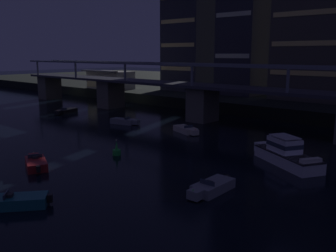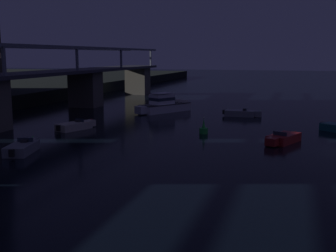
# 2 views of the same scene
# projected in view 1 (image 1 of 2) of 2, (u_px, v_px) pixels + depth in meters

# --- Properties ---
(far_riverbank) EXTENTS (240.00, 80.00, 2.20)m
(far_riverbank) POSITION_uv_depth(u_px,v_px,m) (312.00, 92.00, 95.67)
(far_riverbank) COLOR black
(far_riverbank) RESTS_ON ground
(river_bridge) EXTENTS (99.15, 6.40, 9.38)m
(river_bridge) POSITION_uv_depth(u_px,v_px,m) (203.00, 96.00, 59.84)
(river_bridge) COLOR #605B51
(river_bridge) RESTS_ON ground
(tower_west_low) EXTENTS (10.78, 9.78, 27.40)m
(tower_west_low) POSITION_uv_depth(u_px,v_px,m) (190.00, 33.00, 87.67)
(tower_west_low) COLOR #282833
(tower_west_low) RESTS_ON far_riverbank
(tower_central) EXTENTS (13.23, 10.75, 26.98)m
(tower_central) POSITION_uv_depth(u_px,v_px,m) (316.00, 29.00, 69.14)
(tower_central) COLOR #423D38
(tower_central) RESTS_ON far_riverbank
(waterfront_pavilion) EXTENTS (12.40, 7.40, 4.70)m
(waterfront_pavilion) POSITION_uv_depth(u_px,v_px,m) (110.00, 80.00, 93.12)
(waterfront_pavilion) COLOR #B2AD9E
(waterfront_pavilion) RESTS_ON far_riverbank
(cabin_cruiser_near_left) EXTENTS (8.93, 6.39, 2.79)m
(cabin_cruiser_near_left) POSITION_uv_depth(u_px,v_px,m) (286.00, 154.00, 36.92)
(cabin_cruiser_near_left) COLOR silver
(cabin_cruiser_near_left) RESTS_ON ground
(speedboat_near_center) EXTENTS (4.13, 4.60, 1.16)m
(speedboat_near_center) POSITION_uv_depth(u_px,v_px,m) (16.00, 201.00, 26.56)
(speedboat_near_center) COLOR #196066
(speedboat_near_center) RESTS_ON ground
(speedboat_near_right) EXTENTS (5.19, 2.72, 1.16)m
(speedboat_near_right) POSITION_uv_depth(u_px,v_px,m) (124.00, 121.00, 58.10)
(speedboat_near_right) COLOR gray
(speedboat_near_right) RESTS_ON ground
(speedboat_mid_left) EXTENTS (5.02, 3.22, 1.16)m
(speedboat_mid_left) POSITION_uv_depth(u_px,v_px,m) (36.00, 163.00, 35.87)
(speedboat_mid_left) COLOR maroon
(speedboat_mid_left) RESTS_ON ground
(speedboat_mid_center) EXTENTS (5.10, 3.04, 1.16)m
(speedboat_mid_center) POSITION_uv_depth(u_px,v_px,m) (186.00, 130.00, 51.64)
(speedboat_mid_center) COLOR beige
(speedboat_mid_center) RESTS_ON ground
(speedboat_mid_right) EXTENTS (2.79, 5.18, 1.16)m
(speedboat_mid_right) POSITION_uv_depth(u_px,v_px,m) (66.00, 111.00, 68.43)
(speedboat_mid_right) COLOR black
(speedboat_mid_right) RESTS_ON ground
(speedboat_far_left) EXTENTS (1.82, 5.19, 1.16)m
(speedboat_far_left) POSITION_uv_depth(u_px,v_px,m) (212.00, 187.00, 29.39)
(speedboat_far_left) COLOR gray
(speedboat_far_left) RESTS_ON ground
(channel_buoy) EXTENTS (0.90, 0.90, 1.76)m
(channel_buoy) POSITION_uv_depth(u_px,v_px,m) (117.00, 151.00, 40.17)
(channel_buoy) COLOR green
(channel_buoy) RESTS_ON ground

